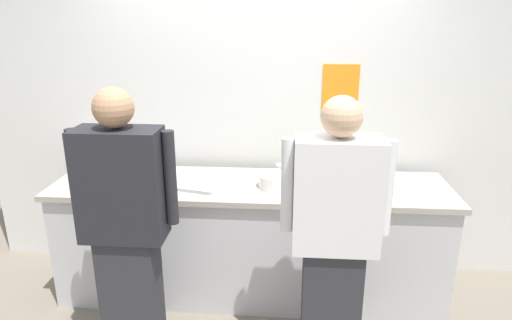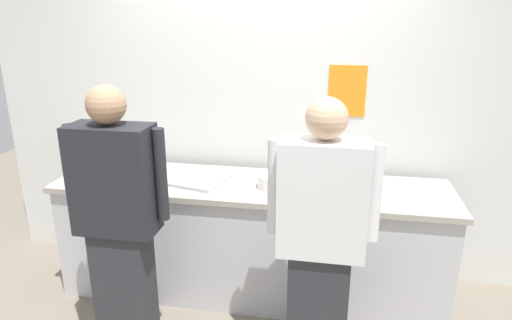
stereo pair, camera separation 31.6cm
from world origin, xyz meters
TOP-DOWN VIEW (x-y plane):
  - ground_plane at (0.00, 0.00)m, footprint 9.00×9.00m
  - wall_back at (0.00, 0.85)m, footprint 4.48×0.11m
  - prep_counter at (0.00, 0.37)m, footprint 2.86×0.70m
  - chef_near_left at (-0.66, -0.36)m, footprint 0.62×0.24m
  - chef_center at (0.54, -0.37)m, footprint 0.61×0.24m
  - plate_stack_front at (0.19, 0.32)m, footprint 0.24×0.24m
  - mixing_bowl_steel at (0.62, 0.43)m, footprint 0.33×0.33m
  - sheet_tray at (-0.47, 0.37)m, footprint 0.61×0.48m
  - squeeze_bottle_primary at (0.39, 0.51)m, footprint 0.06×0.06m
  - squeeze_bottle_secondary at (-0.96, 0.17)m, footprint 0.06×0.06m
  - ramekin_orange_sauce at (0.87, 0.43)m, footprint 0.10×0.10m
  - ramekin_yellow_sauce at (-0.81, 0.26)m, footprint 0.10×0.10m
  - ramekin_green_sauce at (-1.17, 0.37)m, footprint 0.10×0.10m
  - ramekin_red_sauce at (-0.98, 0.53)m, footprint 0.09×0.09m
  - deli_cup at (0.23, 0.51)m, footprint 0.09×0.09m

SIDE VIEW (x-z plane):
  - ground_plane at x=0.00m, z-range 0.00..0.00m
  - prep_counter at x=0.00m, z-range 0.00..0.89m
  - chef_center at x=0.54m, z-range 0.05..1.72m
  - chef_near_left at x=-0.66m, z-range 0.05..1.75m
  - sheet_tray at x=-0.47m, z-range 0.89..0.92m
  - ramekin_red_sauce at x=-0.98m, z-range 0.89..0.93m
  - ramekin_yellow_sauce at x=-0.81m, z-range 0.89..0.94m
  - ramekin_orange_sauce at x=0.87m, z-range 0.89..0.94m
  - ramekin_green_sauce at x=-1.17m, z-range 0.89..0.94m
  - plate_stack_front at x=0.19m, z-range 0.89..0.99m
  - mixing_bowl_steel at x=0.62m, z-range 0.89..1.00m
  - deli_cup at x=0.23m, z-range 0.89..1.00m
  - squeeze_bottle_secondary at x=-0.96m, z-range 0.89..1.07m
  - squeeze_bottle_primary at x=0.39m, z-range 0.89..1.08m
  - wall_back at x=0.00m, z-range 0.00..2.78m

